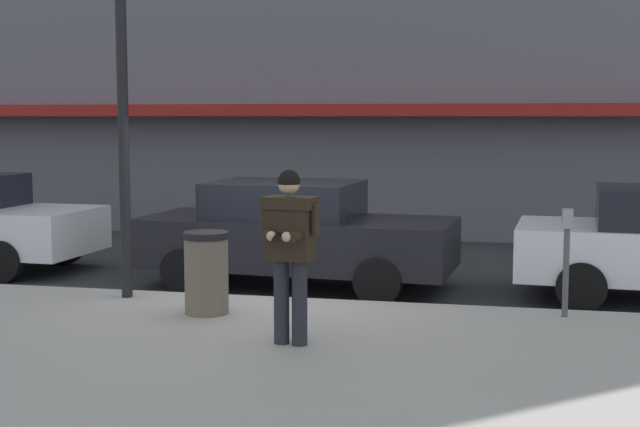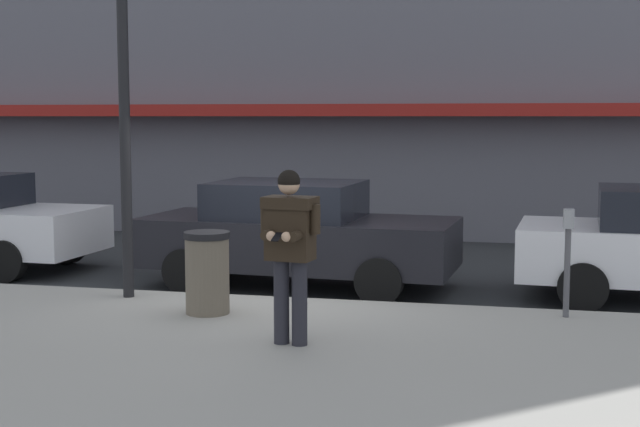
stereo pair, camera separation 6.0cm
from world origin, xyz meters
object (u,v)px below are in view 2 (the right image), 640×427
man_texting_on_phone (290,238)px  parking_meter (568,247)px  street_lamp_post (123,64)px  trash_bin (207,272)px  parked_sedan_mid (296,233)px

man_texting_on_phone → parking_meter: size_ratio=1.42×
man_texting_on_phone → street_lamp_post: street_lamp_post is taller
street_lamp_post → parking_meter: 5.91m
trash_bin → parked_sedan_mid: bearing=79.8°
parked_sedan_mid → trash_bin: (-0.45, -2.50, -0.16)m
man_texting_on_phone → street_lamp_post: size_ratio=0.37×
parking_meter → man_texting_on_phone: bearing=-145.6°
man_texting_on_phone → street_lamp_post: bearing=144.8°
street_lamp_post → trash_bin: 2.92m
parked_sedan_mid → parking_meter: (3.71, -1.76, 0.18)m
parked_sedan_mid → trash_bin: 2.54m
street_lamp_post → man_texting_on_phone: bearing=-35.2°
parking_meter → trash_bin: parking_meter is taller
trash_bin → parking_meter: bearing=10.0°
parked_sedan_mid → man_texting_on_phone: man_texting_on_phone is taller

